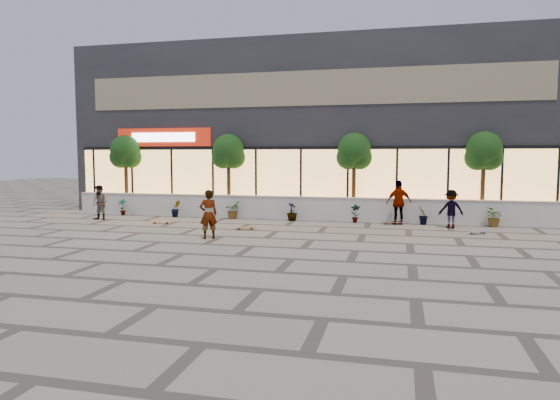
% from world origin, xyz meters
% --- Properties ---
extents(ground, '(80.00, 80.00, 0.00)m').
position_xyz_m(ground, '(0.00, 0.00, 0.00)').
color(ground, gray).
rests_on(ground, ground).
extents(planter_wall, '(22.00, 0.42, 1.04)m').
position_xyz_m(planter_wall, '(0.00, 7.00, 0.52)').
color(planter_wall, silver).
rests_on(planter_wall, ground).
extents(retail_building, '(24.00, 9.17, 8.50)m').
position_xyz_m(retail_building, '(-0.00, 12.49, 4.25)').
color(retail_building, '#232428').
rests_on(retail_building, ground).
extents(shrub_a, '(0.43, 0.29, 0.81)m').
position_xyz_m(shrub_a, '(-8.50, 6.45, 0.41)').
color(shrub_a, '#123410').
rests_on(shrub_a, ground).
extents(shrub_b, '(0.57, 0.57, 0.81)m').
position_xyz_m(shrub_b, '(-5.70, 6.45, 0.41)').
color(shrub_b, '#123410').
rests_on(shrub_b, ground).
extents(shrub_c, '(0.68, 0.77, 0.81)m').
position_xyz_m(shrub_c, '(-2.90, 6.45, 0.41)').
color(shrub_c, '#123410').
rests_on(shrub_c, ground).
extents(shrub_d, '(0.64, 0.64, 0.81)m').
position_xyz_m(shrub_d, '(-0.10, 6.45, 0.41)').
color(shrub_d, '#123410').
rests_on(shrub_d, ground).
extents(shrub_e, '(0.46, 0.35, 0.81)m').
position_xyz_m(shrub_e, '(2.70, 6.45, 0.41)').
color(shrub_e, '#123410').
rests_on(shrub_e, ground).
extents(shrub_f, '(0.55, 0.57, 0.81)m').
position_xyz_m(shrub_f, '(5.50, 6.45, 0.41)').
color(shrub_f, '#123410').
rests_on(shrub_f, ground).
extents(shrub_g, '(0.77, 0.84, 0.81)m').
position_xyz_m(shrub_g, '(8.30, 6.45, 0.41)').
color(shrub_g, '#123410').
rests_on(shrub_g, ground).
extents(tree_west, '(1.60, 1.50, 3.92)m').
position_xyz_m(tree_west, '(-9.00, 7.70, 2.99)').
color(tree_west, '#492C1A').
rests_on(tree_west, ground).
extents(tree_midwest, '(1.60, 1.50, 3.92)m').
position_xyz_m(tree_midwest, '(-3.50, 7.70, 2.99)').
color(tree_midwest, '#492C1A').
rests_on(tree_midwest, ground).
extents(tree_mideast, '(1.60, 1.50, 3.92)m').
position_xyz_m(tree_mideast, '(2.50, 7.70, 2.99)').
color(tree_mideast, '#492C1A').
rests_on(tree_mideast, ground).
extents(tree_east, '(1.60, 1.50, 3.92)m').
position_xyz_m(tree_east, '(8.00, 7.70, 2.99)').
color(tree_east, '#492C1A').
rests_on(tree_east, ground).
extents(skater_center, '(0.75, 0.68, 1.71)m').
position_xyz_m(skater_center, '(-1.92, 1.06, 0.86)').
color(skater_center, silver).
rests_on(skater_center, ground).
extents(skater_left, '(0.84, 0.70, 1.57)m').
position_xyz_m(skater_left, '(-8.52, 4.63, 0.78)').
color(skater_left, '#8A7559').
rests_on(skater_left, ground).
extents(skater_right_near, '(1.18, 0.82, 1.86)m').
position_xyz_m(skater_right_near, '(4.52, 6.30, 0.93)').
color(skater_right_near, silver).
rests_on(skater_right_near, ground).
extents(skater_right_far, '(1.06, 0.71, 1.53)m').
position_xyz_m(skater_right_far, '(6.55, 5.71, 0.77)').
color(skater_right_far, maroon).
rests_on(skater_right_far, ground).
extents(skateboard_center, '(0.83, 0.54, 0.10)m').
position_xyz_m(skateboard_center, '(-1.31, 3.38, 0.08)').
color(skateboard_center, brown).
rests_on(skateboard_center, ground).
extents(skateboard_left, '(0.88, 0.38, 0.10)m').
position_xyz_m(skateboard_left, '(-5.33, 4.16, 0.09)').
color(skateboard_left, orange).
rests_on(skateboard_left, ground).
extents(skateboard_right_near, '(0.86, 0.31, 0.10)m').
position_xyz_m(skateboard_right_near, '(4.25, 6.20, 0.08)').
color(skateboard_right_near, brown).
rests_on(skateboard_right_near, ground).
extents(skateboard_right_far, '(0.74, 0.58, 0.09)m').
position_xyz_m(skateboard_right_far, '(7.38, 4.35, 0.08)').
color(skateboard_right_far, '#5F5195').
rests_on(skateboard_right_far, ground).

